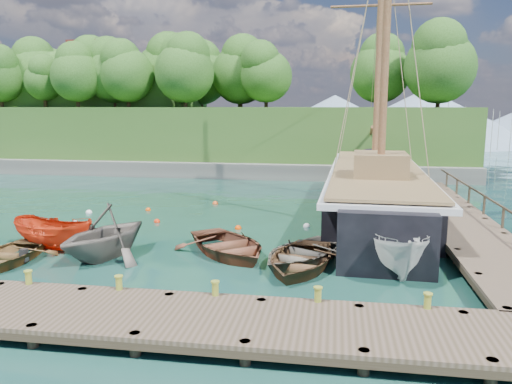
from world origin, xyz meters
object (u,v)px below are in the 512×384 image
at_px(motorboat_orange, 55,250).
at_px(rowboat_1, 106,257).
at_px(rowboat_4, 228,254).
at_px(schooner, 376,195).
at_px(rowboat_2, 300,269).
at_px(cabin_boat_white, 393,269).
at_px(rowboat_0, 4,264).
at_px(rowboat_3, 302,262).

bearing_deg(motorboat_orange, rowboat_1, -88.46).
xyz_separation_m(rowboat_1, rowboat_4, (4.87, 1.18, 0.00)).
relative_size(rowboat_1, schooner, 0.16).
relative_size(rowboat_2, cabin_boat_white, 0.90).
relative_size(motorboat_orange, schooner, 0.15).
bearing_deg(cabin_boat_white, schooner, 83.20).
bearing_deg(rowboat_0, cabin_boat_white, 6.40).
bearing_deg(rowboat_2, rowboat_1, -171.06).
bearing_deg(cabin_boat_white, rowboat_1, 174.89).
relative_size(rowboat_3, rowboat_4, 0.94).
distance_m(rowboat_0, rowboat_1, 3.85).
distance_m(rowboat_1, rowboat_3, 7.99).
height_order(rowboat_0, schooner, schooner).
bearing_deg(rowboat_0, rowboat_2, 6.12).
height_order(rowboat_1, rowboat_2, rowboat_1).
bearing_deg(schooner, rowboat_1, -136.85).
bearing_deg(rowboat_0, schooner, 37.04).
bearing_deg(rowboat_2, motorboat_orange, -174.43).
height_order(rowboat_2, cabin_boat_white, cabin_boat_white).
height_order(rowboat_2, motorboat_orange, motorboat_orange).
bearing_deg(rowboat_3, schooner, 97.54).
bearing_deg(cabin_boat_white, rowboat_4, 165.69).
xyz_separation_m(rowboat_0, cabin_boat_white, (15.00, 1.74, 0.00)).
xyz_separation_m(rowboat_0, rowboat_2, (11.51, 1.28, 0.00)).
bearing_deg(rowboat_3, rowboat_4, -160.85).
bearing_deg(cabin_boat_white, motorboat_orange, 171.85).
relative_size(rowboat_1, rowboat_4, 0.89).
height_order(rowboat_3, schooner, schooner).
bearing_deg(motorboat_orange, rowboat_0, 172.68).
relative_size(rowboat_1, rowboat_2, 0.93).
height_order(rowboat_1, rowboat_4, rowboat_1).
height_order(rowboat_1, cabin_boat_white, rowboat_1).
bearing_deg(cabin_boat_white, rowboat_2, -179.05).
bearing_deg(rowboat_2, rowboat_4, 166.41).
xyz_separation_m(rowboat_0, schooner, (15.05, 11.44, 1.15)).
relative_size(rowboat_0, rowboat_4, 0.86).
bearing_deg(rowboat_4, schooner, 14.82).
xyz_separation_m(rowboat_1, rowboat_2, (7.94, -0.17, 0.00)).
relative_size(rowboat_3, cabin_boat_white, 0.89).
distance_m(rowboat_2, rowboat_4, 3.36).
distance_m(rowboat_4, schooner, 11.07).
bearing_deg(schooner, rowboat_0, -140.65).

